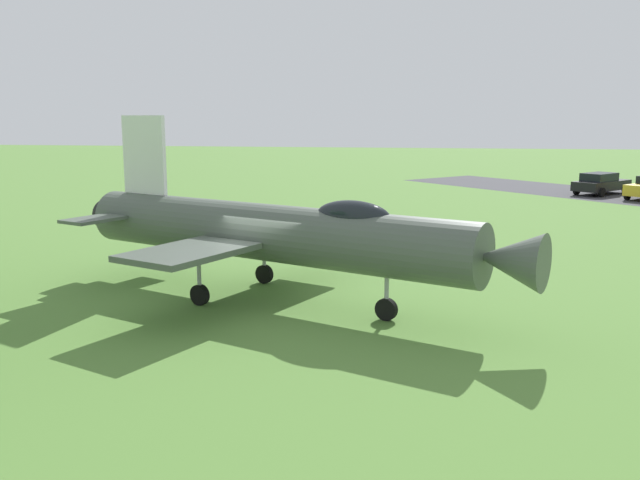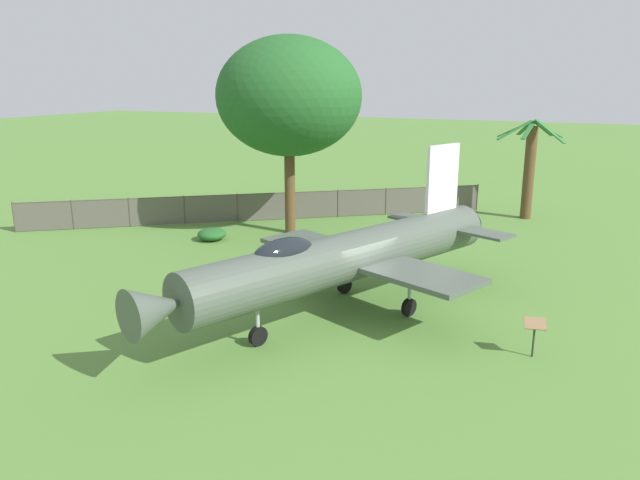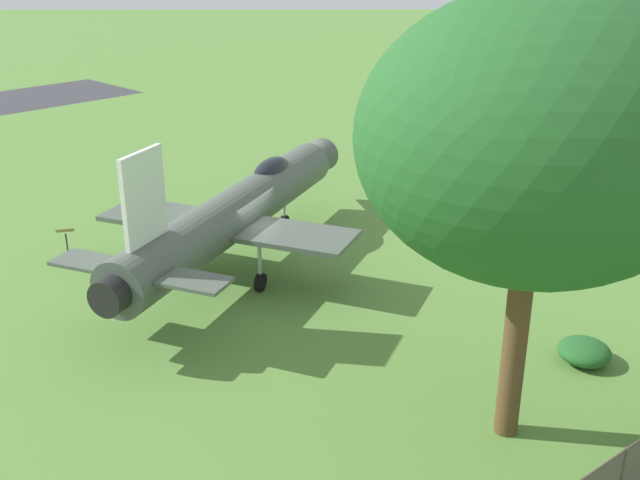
# 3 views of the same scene
# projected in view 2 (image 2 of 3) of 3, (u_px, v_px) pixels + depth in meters

# --- Properties ---
(ground_plane) EXTENTS (200.00, 200.00, 0.00)m
(ground_plane) POSITION_uv_depth(u_px,v_px,m) (349.00, 313.00, 20.93)
(ground_plane) COLOR #568438
(display_jet) EXTENTS (14.15, 8.88, 5.34)m
(display_jet) POSITION_uv_depth(u_px,v_px,m) (342.00, 257.00, 20.17)
(display_jet) COLOR #4C564C
(display_jet) RESTS_ON ground_plane
(shade_tree) EXTENTS (6.79, 7.22, 9.76)m
(shade_tree) POSITION_uv_depth(u_px,v_px,m) (289.00, 97.00, 30.03)
(shade_tree) COLOR brown
(shade_tree) RESTS_ON ground_plane
(palm_tree) EXTENTS (4.05, 3.74, 5.55)m
(palm_tree) POSITION_uv_depth(u_px,v_px,m) (529.00, 169.00, 34.31)
(palm_tree) COLOR brown
(palm_tree) RESTS_ON ground_plane
(perimeter_fence) EXTENTS (15.42, 20.74, 1.58)m
(perimeter_fence) POSITION_uv_depth(u_px,v_px,m) (263.00, 206.00, 34.23)
(perimeter_fence) COLOR #4C4238
(perimeter_fence) RESTS_ON ground_plane
(shrub_near_fence) EXTENTS (1.44, 1.38, 0.60)m
(shrub_near_fence) POSITION_uv_depth(u_px,v_px,m) (212.00, 234.00, 30.21)
(shrub_near_fence) COLOR #235B26
(shrub_near_fence) RESTS_ON ground_plane
(info_plaque) EXTENTS (0.53, 0.68, 1.14)m
(info_plaque) POSITION_uv_depth(u_px,v_px,m) (535.00, 329.00, 17.43)
(info_plaque) COLOR #333333
(info_plaque) RESTS_ON ground_plane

